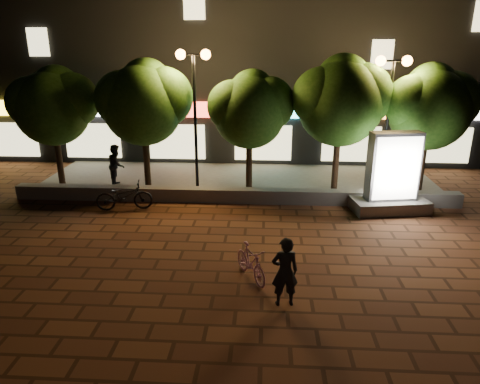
# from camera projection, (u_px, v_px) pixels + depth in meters

# --- Properties ---
(ground) EXTENTS (80.00, 80.00, 0.00)m
(ground) POSITION_uv_depth(u_px,v_px,m) (223.00, 251.00, 12.09)
(ground) COLOR brown
(ground) RESTS_ON ground
(retaining_wall) EXTENTS (16.00, 0.45, 0.50)m
(retaining_wall) POSITION_uv_depth(u_px,v_px,m) (233.00, 195.00, 15.79)
(retaining_wall) COLOR slate
(retaining_wall) RESTS_ON ground
(sidewalk) EXTENTS (16.00, 5.00, 0.08)m
(sidewalk) POSITION_uv_depth(u_px,v_px,m) (238.00, 180.00, 18.21)
(sidewalk) COLOR slate
(sidewalk) RESTS_ON ground
(building_block) EXTENTS (28.00, 8.12, 11.30)m
(building_block) POSITION_uv_depth(u_px,v_px,m) (246.00, 52.00, 22.74)
(building_block) COLOR black
(building_block) RESTS_ON ground
(tree_far_left) EXTENTS (3.36, 2.80, 4.63)m
(tree_far_left) POSITION_uv_depth(u_px,v_px,m) (54.00, 103.00, 16.58)
(tree_far_left) COLOR black
(tree_far_left) RESTS_ON sidewalk
(tree_left) EXTENTS (3.60, 3.00, 4.89)m
(tree_left) POSITION_uv_depth(u_px,v_px,m) (144.00, 100.00, 16.33)
(tree_left) COLOR black
(tree_left) RESTS_ON sidewalk
(tree_mid) EXTENTS (3.24, 2.70, 4.50)m
(tree_mid) POSITION_uv_depth(u_px,v_px,m) (251.00, 107.00, 16.17)
(tree_mid) COLOR black
(tree_mid) RESTS_ON sidewalk
(tree_right) EXTENTS (3.72, 3.10, 5.07)m
(tree_right) POSITION_uv_depth(u_px,v_px,m) (342.00, 98.00, 15.87)
(tree_right) COLOR black
(tree_right) RESTS_ON sidewalk
(tree_far_right) EXTENTS (3.48, 2.90, 4.76)m
(tree_far_right) POSITION_uv_depth(u_px,v_px,m) (431.00, 104.00, 15.75)
(tree_far_right) COLOR black
(tree_far_right) RESTS_ON sidewalk
(street_lamp_left) EXTENTS (1.26, 0.36, 5.18)m
(street_lamp_left) POSITION_uv_depth(u_px,v_px,m) (194.00, 85.00, 15.78)
(street_lamp_left) COLOR black
(street_lamp_left) RESTS_ON sidewalk
(street_lamp_right) EXTENTS (1.26, 0.36, 4.98)m
(street_lamp_right) POSITION_uv_depth(u_px,v_px,m) (391.00, 90.00, 15.42)
(street_lamp_right) COLOR black
(street_lamp_right) RESTS_ON sidewalk
(ad_kiosk) EXTENTS (2.70, 1.67, 2.73)m
(ad_kiosk) POSITION_uv_depth(u_px,v_px,m) (392.00, 180.00, 14.69)
(ad_kiosk) COLOR slate
(ad_kiosk) RESTS_ON ground
(scooter_pink) EXTENTS (1.07, 1.47, 0.87)m
(scooter_pink) POSITION_uv_depth(u_px,v_px,m) (251.00, 262.00, 10.57)
(scooter_pink) COLOR #C3799D
(scooter_pink) RESTS_ON ground
(rider) EXTENTS (0.64, 0.47, 1.61)m
(rider) POSITION_uv_depth(u_px,v_px,m) (285.00, 272.00, 9.40)
(rider) COLOR black
(rider) RESTS_ON ground
(scooter_parked) EXTENTS (2.00, 1.03, 1.00)m
(scooter_parked) POSITION_uv_depth(u_px,v_px,m) (124.00, 196.00, 14.97)
(scooter_parked) COLOR black
(scooter_parked) RESTS_ON ground
(pedestrian) EXTENTS (0.77, 0.91, 1.64)m
(pedestrian) POSITION_uv_depth(u_px,v_px,m) (117.00, 165.00, 17.28)
(pedestrian) COLOR black
(pedestrian) RESTS_ON sidewalk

